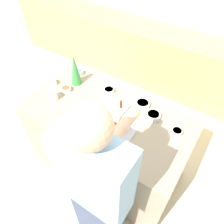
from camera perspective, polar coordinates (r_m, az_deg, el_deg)
The scene contains 16 objects.
ground_plane at distance 2.77m, azimuth -0.98°, elevation -13.68°, with size 12.00×12.00×0.00m, color beige.
wall_back at distance 3.52m, azimuth 20.73°, elevation 25.74°, with size 8.00×0.05×2.60m.
back_cabinet_block at distance 3.60m, azimuth 15.54°, elevation 12.07°, with size 6.00×0.60×0.92m.
kitchen_island at distance 2.38m, azimuth -1.12°, elevation -8.15°, with size 1.59×0.84×0.93m.
baking_tray at distance 1.94m, azimuth 0.49°, elevation -2.75°, with size 0.44×0.26×0.01m.
gingerbread_house at distance 1.86m, azimuth 0.52°, elevation -0.63°, with size 0.20×0.17×0.26m.
decorative_tree at distance 2.27m, azimuth -9.62°, elevation 10.92°, with size 0.11×0.11×0.35m.
candy_bowl_far_left at distance 2.47m, azimuth -8.66°, elevation 10.17°, with size 0.09×0.09×0.05m.
candy_bowl_near_tray_right at distance 2.39m, azimuth -15.40°, elevation 7.52°, with size 0.09×0.09×0.05m.
candy_bowl_near_tray_left at distance 2.09m, azimuth 7.98°, elevation 2.12°, with size 0.14×0.14×0.05m.
candy_bowl_center_rear at distance 2.22m, azimuth -0.81°, elevation 5.67°, with size 0.11×0.11×0.04m.
candy_bowl_far_right at distance 2.01m, azimuth 10.73°, elevation -0.84°, with size 0.13×0.13×0.04m.
candy_bowl_behind_tray at distance 1.93m, azimuth 16.56°, elevation -4.95°, with size 0.09×0.09×0.04m.
candy_bowl_beside_tree at distance 2.28m, azimuth -11.94°, elevation 5.89°, with size 0.10×0.10×0.04m.
mug at distance 2.20m, azimuth -15.22°, elevation 4.21°, with size 0.09×0.09×0.10m.
person at distance 1.62m, azimuth -3.79°, elevation -20.71°, with size 0.47×0.58×1.77m.
Camera 1 is at (0.79, -1.12, 2.41)m, focal length 35.00 mm.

